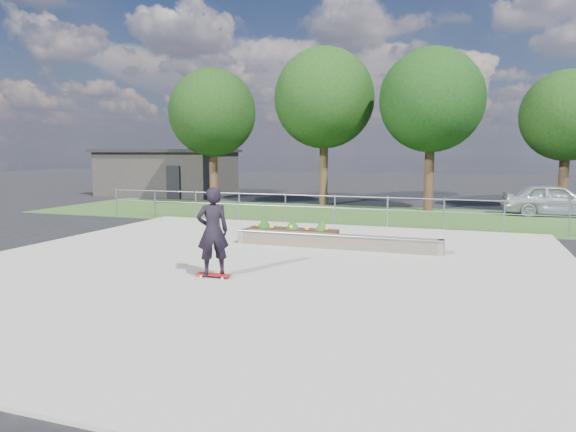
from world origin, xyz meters
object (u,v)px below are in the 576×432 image
at_px(skateboarder, 213,231).
at_px(parked_car, 554,200).
at_px(planter_bed, 291,232).
at_px(grind_ledge, 336,241).

height_order(skateboarder, parked_car, skateboarder).
bearing_deg(planter_bed, skateboarder, -88.37).
distance_m(skateboarder, parked_car, 17.61).
relative_size(planter_bed, skateboarder, 1.50).
xyz_separation_m(skateboarder, parked_car, (8.87, 15.21, -0.37)).
height_order(grind_ledge, planter_bed, planter_bed).
relative_size(planter_bed, parked_car, 0.70).
bearing_deg(parked_car, skateboarder, 145.72).
bearing_deg(grind_ledge, skateboarder, -111.73).
height_order(planter_bed, parked_car, parked_car).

